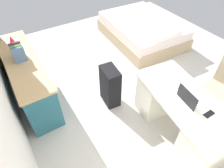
# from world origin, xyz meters

# --- Properties ---
(ground_plane) EXTENTS (5.55, 5.55, 0.00)m
(ground_plane) POSITION_xyz_m (0.00, 0.00, 0.00)
(ground_plane) COLOR beige
(desk) EXTENTS (1.52, 0.85, 0.72)m
(desk) POSITION_xyz_m (-1.24, 0.11, 0.38)
(desk) COLOR silver
(desk) RESTS_ON ground_plane
(office_chair) EXTENTS (0.52, 0.52, 0.94)m
(office_chair) POSITION_xyz_m (-1.27, -0.67, 0.42)
(office_chair) COLOR black
(office_chair) RESTS_ON ground_plane
(credenza) EXTENTS (1.80, 0.48, 0.76)m
(credenza) POSITION_xyz_m (0.61, 1.65, 0.38)
(credenza) COLOR #235B6B
(credenza) RESTS_ON ground_plane
(bed) EXTENTS (1.98, 1.51, 0.58)m
(bed) POSITION_xyz_m (1.06, -1.06, 0.24)
(bed) COLOR tan
(bed) RESTS_ON ground_plane
(suitcase_black) EXTENTS (0.38, 0.26, 0.68)m
(suitcase_black) POSITION_xyz_m (-0.21, 0.60, 0.34)
(suitcase_black) COLOR black
(suitcase_black) RESTS_ON ground_plane
(laptop) EXTENTS (0.34, 0.26, 0.21)m
(laptop) POSITION_xyz_m (-1.28, 0.13, 0.77)
(laptop) COLOR silver
(laptop) RESTS_ON desk
(computer_mouse) EXTENTS (0.07, 0.11, 0.03)m
(computer_mouse) POSITION_xyz_m (-1.03, 0.05, 0.74)
(computer_mouse) COLOR white
(computer_mouse) RESTS_ON desk
(cell_phone_near_laptop) EXTENTS (0.07, 0.14, 0.01)m
(cell_phone_near_laptop) POSITION_xyz_m (-1.54, 0.08, 0.73)
(cell_phone_near_laptop) COLOR black
(cell_phone_near_laptop) RESTS_ON desk
(book_row) EXTENTS (0.24, 0.17, 0.24)m
(book_row) POSITION_xyz_m (0.65, 1.65, 0.86)
(book_row) COLOR #4C6B91
(book_row) RESTS_ON credenza
(figurine_small) EXTENTS (0.08, 0.08, 0.11)m
(figurine_small) POSITION_xyz_m (1.20, 1.65, 0.82)
(figurine_small) COLOR red
(figurine_small) RESTS_ON credenza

